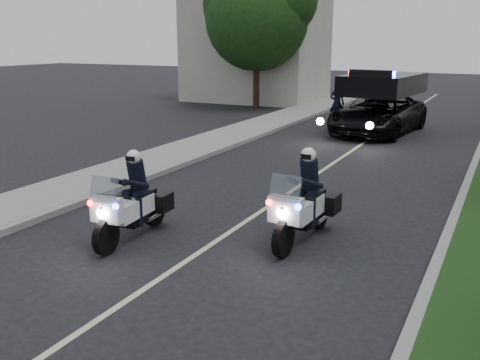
{
  "coord_description": "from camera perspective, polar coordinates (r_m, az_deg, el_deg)",
  "views": [
    {
      "loc": [
        4.99,
        -6.24,
        3.93
      ],
      "look_at": [
        -0.02,
        3.76,
        1.0
      ],
      "focal_mm": 40.87,
      "sensor_mm": 36.0,
      "label": 1
    }
  ],
  "objects": [
    {
      "name": "tree_left_far",
      "position": [
        34.57,
        1.88,
        8.14
      ],
      "size": [
        6.19,
        6.19,
        9.09
      ],
      "primitive_type": null,
      "rotation": [
        0.0,
        0.0,
        -0.15
      ],
      "color": "black",
      "rests_on": "ground"
    },
    {
      "name": "curb_right",
      "position": [
        16.71,
        22.81,
        0.17
      ],
      "size": [
        0.2,
        60.0,
        0.15
      ],
      "primitive_type": "cube",
      "color": "gray",
      "rests_on": "ground"
    },
    {
      "name": "cyclist",
      "position": [
        24.76,
        9.97,
        5.32
      ],
      "size": [
        0.66,
        0.45,
        1.81
      ],
      "primitive_type": "imported",
      "rotation": [
        0.0,
        0.0,
        3.12
      ],
      "color": "black",
      "rests_on": "ground"
    },
    {
      "name": "sidewalk_left",
      "position": [
        19.55,
        -5.39,
        3.25
      ],
      "size": [
        2.0,
        60.0,
        0.16
      ],
      "primitive_type": "cube",
      "color": "gray",
      "rests_on": "ground"
    },
    {
      "name": "ground",
      "position": [
        8.9,
        -11.02,
        -11.81
      ],
      "size": [
        120.0,
        120.0,
        0.0
      ],
      "primitive_type": "plane",
      "color": "black",
      "rests_on": "ground"
    },
    {
      "name": "bicycle",
      "position": [
        24.76,
        9.97,
        5.32
      ],
      "size": [
        0.87,
        1.93,
        0.98
      ],
      "primitive_type": "imported",
      "rotation": [
        0.0,
        0.0,
        0.12
      ],
      "color": "black",
      "rests_on": "ground"
    },
    {
      "name": "police_suv",
      "position": [
        23.92,
        14.11,
        4.78
      ],
      "size": [
        3.36,
        6.17,
        2.87
      ],
      "primitive_type": "imported",
      "rotation": [
        0.0,
        0.0,
        -0.11
      ],
      "color": "black",
      "rests_on": "ground"
    },
    {
      "name": "curb_left",
      "position": [
        19.0,
        -2.57,
        2.96
      ],
      "size": [
        0.2,
        60.0,
        0.15
      ],
      "primitive_type": "cube",
      "color": "gray",
      "rests_on": "ground"
    },
    {
      "name": "tree_left_near",
      "position": [
        31.64,
        1.69,
        7.53
      ],
      "size": [
        6.51,
        6.51,
        9.57
      ],
      "primitive_type": null,
      "rotation": [
        0.0,
        0.0,
        -0.14
      ],
      "color": "#1D4316",
      "rests_on": "ground"
    },
    {
      "name": "lane_marking",
      "position": [
        17.44,
        9.3,
        1.47
      ],
      "size": [
        0.12,
        50.0,
        0.01
      ],
      "primitive_type": "cube",
      "color": "#BFB78C",
      "rests_on": "ground"
    },
    {
      "name": "police_moto_right",
      "position": [
        11.03,
        6.58,
        -6.3
      ],
      "size": [
        0.88,
        2.24,
        1.87
      ],
      "primitive_type": null,
      "rotation": [
        0.0,
        0.0,
        -0.05
      ],
      "color": "silver",
      "rests_on": "ground"
    },
    {
      "name": "police_moto_left",
      "position": [
        11.29,
        -11.05,
        -5.98
      ],
      "size": [
        0.9,
        2.17,
        1.8
      ],
      "primitive_type": null,
      "rotation": [
        0.0,
        0.0,
        0.08
      ],
      "color": "silver",
      "rests_on": "ground"
    },
    {
      "name": "building_far",
      "position": [
        35.56,
        1.74,
        13.98
      ],
      "size": [
        8.0,
        6.0,
        7.0
      ],
      "primitive_type": "cube",
      "color": "#A8A396",
      "rests_on": "ground"
    }
  ]
}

